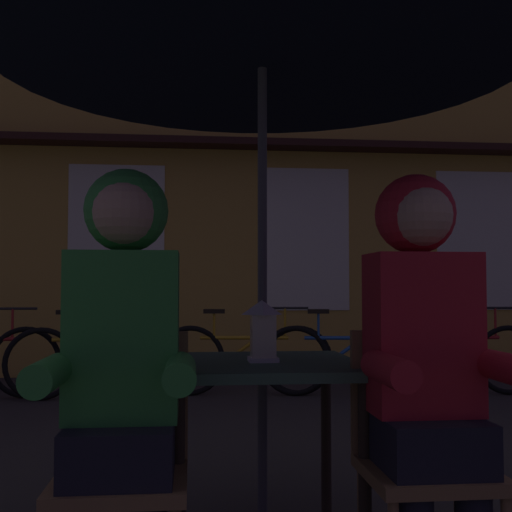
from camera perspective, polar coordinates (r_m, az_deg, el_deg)
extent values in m
cube|color=#42664C|center=(2.46, 0.58, -9.74)|extent=(0.72, 0.72, 0.04)
cylinder|color=#2D2319|center=(2.22, -6.97, -20.25)|extent=(0.04, 0.04, 0.70)
cylinder|color=#2D2319|center=(2.30, 9.69, -19.65)|extent=(0.04, 0.04, 0.70)
cylinder|color=#2D2319|center=(2.82, -6.69, -16.48)|extent=(0.04, 0.04, 0.70)
cylinder|color=#2D2319|center=(2.88, 6.27, -16.20)|extent=(0.04, 0.04, 0.70)
cylinder|color=#4C4C51|center=(2.45, 0.57, -0.33)|extent=(0.04, 0.04, 2.25)
cone|color=black|center=(2.66, 0.56, 20.24)|extent=(2.10, 2.10, 0.38)
cube|color=white|center=(2.44, 0.52, -9.20)|extent=(0.11, 0.11, 0.02)
cube|color=white|center=(2.43, 0.52, -7.13)|extent=(0.09, 0.09, 0.16)
pyramid|color=white|center=(2.42, 0.52, -4.60)|extent=(0.11, 0.11, 0.06)
cube|color=olive|center=(2.09, -11.98, -19.15)|extent=(0.40, 0.40, 0.04)
cube|color=olive|center=(2.21, -11.39, -12.08)|extent=(0.40, 0.03, 0.42)
cube|color=olive|center=(2.21, 15.10, -18.19)|extent=(0.40, 0.40, 0.04)
cube|color=olive|center=(2.33, 13.37, -11.60)|extent=(0.40, 0.03, 0.42)
cube|color=black|center=(2.06, -11.95, -16.48)|extent=(0.32, 0.36, 0.16)
cube|color=#338C38|center=(2.05, -11.73, -6.92)|extent=(0.34, 0.22, 0.52)
cylinder|color=#338C38|center=(1.83, -6.77, -10.30)|extent=(0.09, 0.30, 0.09)
cylinder|color=#338C38|center=(1.87, -18.06, -10.02)|extent=(0.09, 0.30, 0.09)
sphere|color=tan|center=(2.05, -11.62, 3.85)|extent=(0.21, 0.21, 0.21)
sphere|color=#338C38|center=(2.11, -11.48, 3.96)|extent=(0.27, 0.27, 0.27)
cube|color=black|center=(2.18, 15.07, -15.66)|extent=(0.32, 0.36, 0.16)
cube|color=red|center=(2.17, 14.57, -6.65)|extent=(0.34, 0.22, 0.52)
cylinder|color=red|center=(2.05, 21.57, -9.31)|extent=(0.09, 0.30, 0.09)
cylinder|color=red|center=(1.91, 11.79, -9.92)|extent=(0.09, 0.30, 0.09)
sphere|color=tan|center=(2.18, 14.45, 3.51)|extent=(0.21, 0.21, 0.21)
sphere|color=red|center=(2.23, 14.00, 3.62)|extent=(0.27, 0.27, 0.27)
cube|color=gold|center=(8.11, -4.03, 12.05)|extent=(10.00, 0.60, 6.20)
cube|color=#EAE5C6|center=(7.59, -12.32, 1.62)|extent=(1.10, 0.02, 1.70)
cube|color=#EAE5C6|center=(7.66, 4.26, 1.52)|extent=(1.10, 0.02, 1.70)
cube|color=#EAE5C6|center=(8.33, 19.34, 1.33)|extent=(1.10, 0.02, 1.70)
cube|color=#331914|center=(7.57, -3.93, 10.00)|extent=(9.00, 0.36, 0.08)
torus|color=black|center=(6.35, -19.85, -8.89)|extent=(0.66, 0.05, 0.66)
cylinder|color=maroon|center=(6.35, -20.88, -5.66)|extent=(0.02, 0.02, 0.28)
cylinder|color=black|center=(6.35, -20.86, -4.40)|extent=(0.44, 0.03, 0.02)
torus|color=black|center=(6.17, -9.03, -9.21)|extent=(0.66, 0.14, 0.66)
torus|color=black|center=(6.17, -18.63, -9.10)|extent=(0.66, 0.14, 0.66)
cylinder|color=#B78419|center=(6.13, -13.81, -7.19)|extent=(0.83, 0.15, 0.04)
cylinder|color=#B78419|center=(6.14, -14.98, -8.86)|extent=(0.60, 0.12, 0.44)
cylinder|color=#B78419|center=(6.12, -16.48, -6.03)|extent=(0.02, 0.02, 0.24)
cube|color=black|center=(6.12, -16.46, -4.82)|extent=(0.21, 0.11, 0.04)
cylinder|color=#B78419|center=(6.13, -10.15, -5.91)|extent=(0.02, 0.02, 0.28)
cylinder|color=black|center=(6.13, -10.14, -4.61)|extent=(0.44, 0.09, 0.02)
torus|color=black|center=(6.14, 3.77, -9.27)|extent=(0.66, 0.12, 0.66)
torus|color=black|center=(6.16, -5.87, -9.24)|extent=(0.66, 0.12, 0.66)
cylinder|color=#B78419|center=(6.11, -1.06, -7.29)|extent=(0.84, 0.12, 0.04)
cylinder|color=#B78419|center=(6.13, -2.22, -8.98)|extent=(0.61, 0.10, 0.44)
cylinder|color=#B78419|center=(6.11, -3.75, -6.15)|extent=(0.02, 0.02, 0.24)
cube|color=black|center=(6.10, -3.75, -4.93)|extent=(0.21, 0.10, 0.04)
cylinder|color=#B78419|center=(6.10, 2.60, -5.97)|extent=(0.02, 0.02, 0.28)
cylinder|color=black|center=(6.10, 2.60, -4.66)|extent=(0.44, 0.07, 0.02)
torus|color=black|center=(6.23, 13.01, -9.11)|extent=(0.66, 0.14, 0.66)
torus|color=black|center=(6.12, 3.47, -9.29)|extent=(0.66, 0.14, 0.66)
cylinder|color=#1E4C93|center=(6.14, 8.27, -7.24)|extent=(0.83, 0.15, 0.04)
cylinder|color=#1E4C93|center=(6.14, 7.13, -8.94)|extent=(0.60, 0.12, 0.44)
cylinder|color=#1E4C93|center=(6.10, 5.58, -6.15)|extent=(0.02, 0.02, 0.24)
cube|color=black|center=(6.10, 5.58, -4.93)|extent=(0.21, 0.11, 0.04)
cylinder|color=#1E4C93|center=(6.18, 11.85, -5.87)|extent=(0.02, 0.02, 0.28)
cylinder|color=black|center=(6.17, 11.84, -4.58)|extent=(0.44, 0.08, 0.02)
torus|color=black|center=(6.63, 21.60, -8.60)|extent=(0.66, 0.11, 0.66)
torus|color=black|center=(6.32, 12.88, -9.02)|extent=(0.66, 0.11, 0.66)
cylinder|color=maroon|center=(6.44, 17.32, -6.93)|extent=(0.84, 0.12, 0.04)
cylinder|color=maroon|center=(6.42, 16.29, -8.59)|extent=(0.61, 0.09, 0.44)
cylinder|color=maroon|center=(6.35, 14.83, -5.94)|extent=(0.02, 0.02, 0.24)
cube|color=black|center=(6.34, 14.81, -4.77)|extent=(0.21, 0.10, 0.04)
cylinder|color=maroon|center=(6.55, 20.55, -5.58)|extent=(0.02, 0.02, 0.28)
cylinder|color=black|center=(6.55, 20.53, -4.35)|extent=(0.44, 0.07, 0.02)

